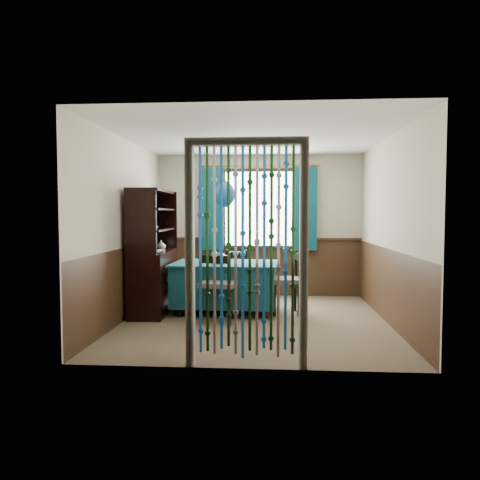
# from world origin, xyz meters

# --- Properties ---
(floor) EXTENTS (4.00, 4.00, 0.00)m
(floor) POSITION_xyz_m (0.00, 0.00, 0.00)
(floor) COLOR brown
(floor) RESTS_ON ground
(ceiling) EXTENTS (4.00, 4.00, 0.00)m
(ceiling) POSITION_xyz_m (0.00, 0.00, 2.50)
(ceiling) COLOR silver
(ceiling) RESTS_ON ground
(wall_back) EXTENTS (3.60, 0.00, 3.60)m
(wall_back) POSITION_xyz_m (0.00, 2.00, 1.25)
(wall_back) COLOR beige
(wall_back) RESTS_ON ground
(wall_front) EXTENTS (3.60, 0.00, 3.60)m
(wall_front) POSITION_xyz_m (0.00, -2.00, 1.25)
(wall_front) COLOR beige
(wall_front) RESTS_ON ground
(wall_left) EXTENTS (0.00, 4.00, 4.00)m
(wall_left) POSITION_xyz_m (-1.80, 0.00, 1.25)
(wall_left) COLOR beige
(wall_left) RESTS_ON ground
(wall_right) EXTENTS (0.00, 4.00, 4.00)m
(wall_right) POSITION_xyz_m (1.80, 0.00, 1.25)
(wall_right) COLOR beige
(wall_right) RESTS_ON ground
(wainscot_back) EXTENTS (3.60, 0.00, 3.60)m
(wainscot_back) POSITION_xyz_m (0.00, 1.99, 0.50)
(wainscot_back) COLOR #3F2818
(wainscot_back) RESTS_ON ground
(wainscot_front) EXTENTS (3.60, 0.00, 3.60)m
(wainscot_front) POSITION_xyz_m (0.00, -1.99, 0.50)
(wainscot_front) COLOR #3F2818
(wainscot_front) RESTS_ON ground
(wainscot_left) EXTENTS (0.00, 4.00, 4.00)m
(wainscot_left) POSITION_xyz_m (-1.79, 0.00, 0.50)
(wainscot_left) COLOR #3F2818
(wainscot_left) RESTS_ON ground
(wainscot_right) EXTENTS (0.00, 4.00, 4.00)m
(wainscot_right) POSITION_xyz_m (1.79, 0.00, 0.50)
(wainscot_right) COLOR #3F2818
(wainscot_right) RESTS_ON ground
(window) EXTENTS (1.32, 0.12, 1.42)m
(window) POSITION_xyz_m (0.00, 1.95, 1.55)
(window) COLOR black
(window) RESTS_ON wall_back
(doorway) EXTENTS (1.16, 0.12, 2.18)m
(doorway) POSITION_xyz_m (0.00, -1.94, 1.05)
(doorway) COLOR silver
(doorway) RESTS_ON ground
(dining_table) EXTENTS (1.57, 1.11, 0.74)m
(dining_table) POSITION_xyz_m (-0.46, 0.54, 0.43)
(dining_table) COLOR #104756
(dining_table) RESTS_ON floor
(chair_near) EXTENTS (0.53, 0.52, 0.96)m
(chair_near) POSITION_xyz_m (-0.49, -0.13, 0.51)
(chair_near) COLOR black
(chair_near) RESTS_ON floor
(chair_far) EXTENTS (0.52, 0.51, 0.87)m
(chair_far) POSITION_xyz_m (-0.40, 1.19, 0.46)
(chair_far) COLOR black
(chair_far) RESTS_ON floor
(chair_left) EXTENTS (0.56, 0.57, 0.96)m
(chair_left) POSITION_xyz_m (-1.33, 0.51, 0.51)
(chair_left) COLOR black
(chair_left) RESTS_ON floor
(chair_right) EXTENTS (0.48, 0.49, 0.92)m
(chair_right) POSITION_xyz_m (0.46, 0.48, 0.49)
(chair_right) COLOR black
(chair_right) RESTS_ON floor
(sideboard) EXTENTS (0.54, 1.41, 1.82)m
(sideboard) POSITION_xyz_m (-1.54, 0.49, 0.62)
(sideboard) COLOR black
(sideboard) RESTS_ON floor
(pendant_lamp) EXTENTS (0.30, 0.30, 0.94)m
(pendant_lamp) POSITION_xyz_m (-0.46, 0.54, 1.75)
(pendant_lamp) COLOR olive
(pendant_lamp) RESTS_ON ceiling
(vase_table) EXTENTS (0.19, 0.19, 0.19)m
(vase_table) POSITION_xyz_m (-0.52, 0.44, 0.83)
(vase_table) COLOR #17569E
(vase_table) RESTS_ON dining_table
(bowl_shelf) EXTENTS (0.27, 0.27, 0.05)m
(bowl_shelf) POSITION_xyz_m (-1.48, 0.22, 1.27)
(bowl_shelf) COLOR beige
(bowl_shelf) RESTS_ON sideboard
(vase_sideboard) EXTENTS (0.19, 0.19, 0.16)m
(vase_sideboard) POSITION_xyz_m (-1.48, 0.76, 0.99)
(vase_sideboard) COLOR beige
(vase_sideboard) RESTS_ON sideboard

